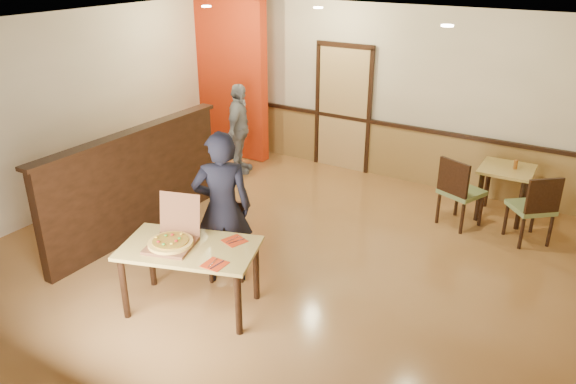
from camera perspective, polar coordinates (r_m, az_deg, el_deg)
name	(u,v)px	position (r m, az deg, el deg)	size (l,w,h in m)	color
floor	(272,265)	(6.95, -1.64, -7.45)	(7.00, 7.00, 0.00)	#AE7843
ceiling	(269,30)	(6.00, -1.96, 16.08)	(7.00, 7.00, 0.00)	black
wall_back	(390,94)	(9.33, 10.29, 9.73)	(7.00, 7.00, 0.00)	beige
wall_left	(66,114)	(8.69, -21.62, 7.41)	(7.00, 7.00, 0.00)	beige
wainscot_back	(385,150)	(9.57, 9.81, 4.18)	(7.00, 0.04, 0.90)	olive
chair_rail_back	(386,124)	(9.41, 9.96, 6.84)	(7.00, 0.06, 0.06)	black
back_door	(343,109)	(9.70, 5.63, 8.38)	(0.90, 0.06, 2.10)	tan
booth_partition	(136,182)	(7.67, -15.15, 0.95)	(0.20, 3.10, 1.44)	black
red_accent_panel	(227,80)	(10.32, -6.17, 11.29)	(1.60, 0.20, 2.78)	red
spot_a	(206,6)	(8.81, -8.30, 18.17)	(0.14, 0.14, 0.02)	#FFDDB2
spot_b	(318,8)	(8.54, 3.08, 18.20)	(0.14, 0.14, 0.02)	#FFDDB2
spot_c	(447,26)	(6.77, 15.88, 15.95)	(0.14, 0.14, 0.02)	#FFDDB2
main_table	(190,256)	(5.96, -9.94, -6.39)	(1.58, 1.21, 0.75)	tan
diner_chair	(227,237)	(6.63, -6.22, -4.56)	(0.59, 0.59, 0.86)	olive
side_chair_left	(459,190)	(8.00, 16.96, 0.22)	(0.64, 0.64, 1.00)	olive
side_chair_right	(535,206)	(7.87, 23.76, -1.34)	(0.68, 0.68, 0.97)	olive
side_table	(506,180)	(8.47, 21.23, 1.18)	(0.73, 0.73, 0.76)	tan
diner	(222,209)	(6.31, -6.68, -1.68)	(0.66, 0.43, 1.81)	black
passerby	(239,129)	(9.55, -5.00, 6.39)	(0.90, 0.37, 1.53)	gray
pizza_box	(173,239)	(5.95, -11.65, -4.74)	(0.60, 0.65, 0.48)	brown
pizza	(171,243)	(5.92, -11.84, -5.07)	(0.46, 0.46, 0.03)	#EABE55
napkin_near	(215,264)	(5.56, -7.46, -7.29)	(0.22, 0.22, 0.01)	red
napkin_far	(234,241)	(5.95, -5.46, -4.94)	(0.27, 0.27, 0.01)	red
condiment	(516,164)	(8.38, 22.12, 2.61)	(0.05, 0.05, 0.13)	brown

